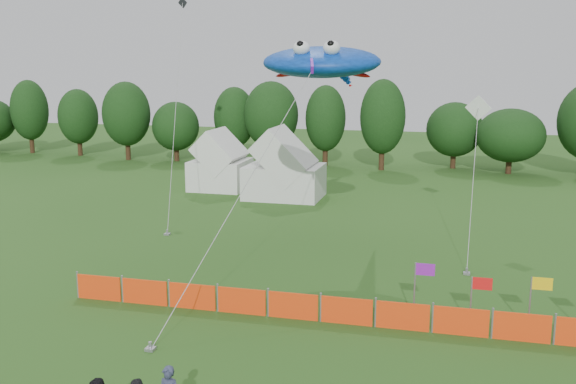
% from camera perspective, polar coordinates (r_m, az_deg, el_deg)
% --- Properties ---
extents(treeline, '(104.57, 8.78, 8.36)m').
position_cam_1_polar(treeline, '(58.96, 11.02, 6.01)').
color(treeline, '#382314').
rests_on(treeline, ground).
extents(tent_left, '(4.13, 4.13, 3.65)m').
position_cam_1_polar(tent_left, '(49.03, -6.04, 2.40)').
color(tent_left, white).
rests_on(tent_left, ground).
extents(tent_right, '(5.39, 4.31, 3.80)m').
position_cam_1_polar(tent_right, '(45.46, -0.32, 1.88)').
color(tent_right, silver).
rests_on(tent_right, ground).
extents(barrier_fence, '(21.90, 0.06, 1.00)m').
position_cam_1_polar(barrier_fence, '(23.68, 5.22, -10.48)').
color(barrier_fence, '#F83D0D').
rests_on(barrier_fence, ground).
extents(flag_row, '(6.73, 0.29, 2.19)m').
position_cam_1_polar(flag_row, '(24.11, 18.79, -8.39)').
color(flag_row, gray).
rests_on(flag_row, ground).
extents(stingray_kite, '(6.26, 20.47, 10.44)m').
position_cam_1_polar(stingray_kite, '(31.75, 3.21, 11.42)').
color(stingray_kite, blue).
rests_on(stingray_kite, ground).
extents(small_kite_white, '(1.38, 7.59, 7.72)m').
position_cam_1_polar(small_kite_white, '(34.51, 16.36, 4.32)').
color(small_kite_white, white).
rests_on(small_kite_white, ground).
extents(small_kite_dark, '(4.05, 11.52, 13.95)m').
position_cam_1_polar(small_kite_dark, '(41.46, -9.89, 8.35)').
color(small_kite_dark, black).
rests_on(small_kite_dark, ground).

